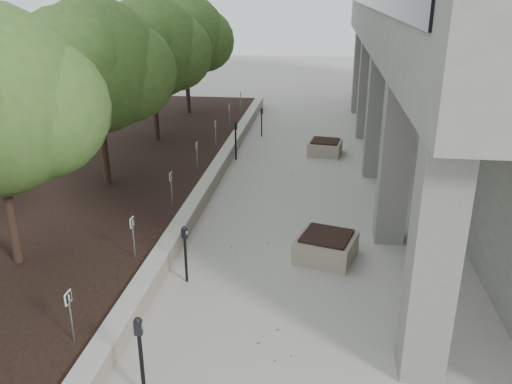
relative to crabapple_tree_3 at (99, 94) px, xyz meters
The scene contains 19 objects.
retaining_wall 4.25m from the crabapple_tree_3, 18.58° to the left, with size 0.39×26.00×0.50m, color tan, non-canonical shape.
planting_bed 3.16m from the crabapple_tree_3, 124.99° to the left, with size 7.00×26.00×0.40m, color black.
crabapple_tree_3 is the anchor object (origin of this frame).
crabapple_tree_4 5.00m from the crabapple_tree_3, 90.00° to the left, with size 4.60×4.00×5.44m, color #365B22, non-canonical shape.
crabapple_tree_5 10.00m from the crabapple_tree_3, 90.00° to the left, with size 4.60×4.00×5.44m, color #365B22, non-canonical shape.
parking_sign_2 8.20m from the crabapple_tree_3, 71.91° to the right, with size 0.04×0.22×0.96m, color black, non-canonical shape.
parking_sign_3 5.59m from the crabapple_tree_3, 61.43° to the right, with size 0.04×0.22×0.96m, color black, non-canonical shape.
parking_sign_4 3.64m from the crabapple_tree_3, 31.48° to the right, with size 0.04×0.22×0.96m, color black, non-canonical shape.
parking_sign_5 3.64m from the crabapple_tree_3, 31.48° to the left, with size 0.04×0.22×0.96m, color black, non-canonical shape.
parking_sign_6 5.59m from the crabapple_tree_3, 61.43° to the left, with size 0.04×0.22×0.96m, color black, non-canonical shape.
parking_sign_7 8.20m from the crabapple_tree_3, 71.91° to the left, with size 0.04×0.22×0.96m, color black, non-canonical shape.
parking_sign_8 11.01m from the crabapple_tree_3, 76.87° to the left, with size 0.04×0.22×0.96m, color black, non-canonical shape.
parking_meter_2 9.33m from the crabapple_tree_3, 64.64° to the right, with size 0.14×0.10×1.44m, color black, non-canonical shape.
parking_meter_3 6.45m from the crabapple_tree_3, 52.12° to the right, with size 0.13×0.09×1.31m, color black, non-canonical shape.
parking_meter_4 5.77m from the crabapple_tree_3, 51.36° to the left, with size 0.14×0.10×1.46m, color black, non-canonical shape.
parking_meter_5 8.75m from the crabapple_tree_3, 62.71° to the left, with size 0.12×0.09×1.26m, color black, non-canonical shape.
planter_front 7.90m from the crabapple_tree_3, 25.83° to the right, with size 1.28×1.28×0.60m, color tan, non-canonical shape.
planter_back 8.84m from the crabapple_tree_3, 38.45° to the left, with size 1.20×1.20×0.56m, color tan, non-canonical shape.
berry_scatter 6.38m from the crabapple_tree_3, 32.55° to the right, with size 3.30×14.10×0.02m, color maroon, non-canonical shape.
Camera 1 is at (1.63, -6.40, 5.93)m, focal length 36.92 mm.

